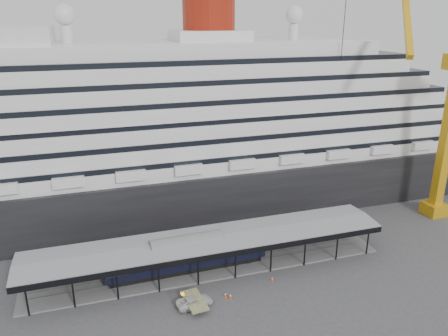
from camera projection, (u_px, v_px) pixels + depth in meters
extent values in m
plane|color=#3E3E41|center=(219.00, 284.00, 64.38)|extent=(200.00, 200.00, 0.00)
cube|color=black|center=(174.00, 180.00, 91.50)|extent=(130.00, 30.00, 10.00)
cylinder|color=maroon|center=(209.00, 16.00, 83.12)|extent=(10.00, 10.00, 9.00)
sphere|color=silver|center=(64.00, 14.00, 75.53)|extent=(3.60, 3.60, 3.60)
sphere|color=silver|center=(294.00, 15.00, 88.21)|extent=(3.60, 3.60, 3.60)
cube|color=slate|center=(210.00, 266.00, 68.83)|extent=(56.00, 8.00, 0.24)
cube|color=slate|center=(211.00, 268.00, 68.13)|extent=(54.00, 0.08, 0.10)
cube|color=slate|center=(208.00, 263.00, 69.43)|extent=(54.00, 0.08, 0.10)
cube|color=black|center=(218.00, 256.00, 63.36)|extent=(56.00, 0.18, 0.90)
cube|color=black|center=(202.00, 229.00, 71.45)|extent=(56.00, 0.18, 0.90)
cube|color=slate|center=(209.00, 238.00, 67.16)|extent=(56.00, 9.00, 0.24)
cube|color=#CF9412|center=(434.00, 209.00, 86.81)|extent=(4.00, 4.00, 2.40)
cube|color=#CF9412|center=(446.00, 140.00, 82.13)|extent=(1.80, 1.80, 26.00)
cube|color=#CF9412|center=(406.00, 5.00, 76.33)|extent=(11.42, 18.78, 16.80)
cylinder|color=black|center=(338.00, 92.00, 83.52)|extent=(0.12, 0.12, 47.21)
imported|color=silver|center=(195.00, 302.00, 59.36)|extent=(5.23, 2.79, 1.40)
cube|color=black|center=(187.00, 267.00, 67.63)|extent=(23.79, 3.16, 0.79)
cube|color=black|center=(187.00, 261.00, 67.29)|extent=(24.93, 3.63, 1.24)
cube|color=beige|center=(187.00, 254.00, 66.84)|extent=(24.93, 3.67, 1.47)
cube|color=black|center=(187.00, 248.00, 66.53)|extent=(24.93, 3.63, 0.45)
cube|color=#E2490C|center=(225.00, 297.00, 61.49)|extent=(0.45, 0.45, 0.03)
cone|color=#E2490C|center=(225.00, 295.00, 61.37)|extent=(0.38, 0.38, 0.70)
cylinder|color=white|center=(225.00, 294.00, 61.35)|extent=(0.22, 0.22, 0.14)
cube|color=#D5480B|center=(230.00, 298.00, 61.15)|extent=(0.43, 0.43, 0.03)
cone|color=#D5480B|center=(230.00, 296.00, 61.02)|extent=(0.36, 0.36, 0.78)
cylinder|color=white|center=(230.00, 296.00, 60.99)|extent=(0.25, 0.25, 0.15)
cube|color=#F8430D|center=(272.00, 281.00, 65.19)|extent=(0.48, 0.48, 0.03)
cone|color=#F8430D|center=(272.00, 279.00, 65.07)|extent=(0.40, 0.40, 0.71)
cylinder|color=white|center=(272.00, 278.00, 65.05)|extent=(0.23, 0.23, 0.14)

